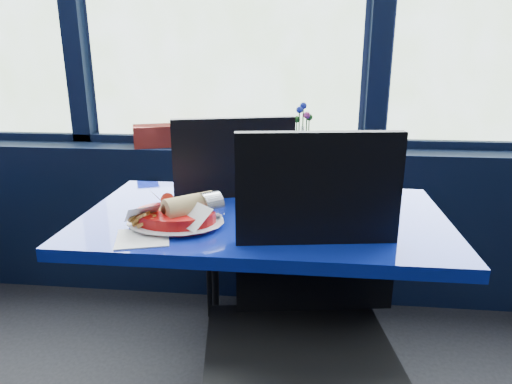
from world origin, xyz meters
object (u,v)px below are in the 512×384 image
object	(u,v)px
soda_cup	(354,197)
ketchup_bottle	(327,175)
food_basket	(177,215)
chair_near_back	(249,222)
near_table	(263,263)
planter_box	(186,134)
flower_vase	(302,135)
chair_near_front	(307,309)

from	to	relation	value
soda_cup	ketchup_bottle	bearing A→B (deg)	118.69
food_basket	chair_near_back	bearing A→B (deg)	53.68
chair_near_back	near_table	bearing A→B (deg)	89.96
planter_box	chair_near_back	bearing A→B (deg)	-75.82
chair_near_back	flower_vase	xyz separation A→B (m)	(0.21, 0.53, 0.27)
chair_near_front	planter_box	world-z (taller)	chair_near_front
near_table	flower_vase	world-z (taller)	flower_vase
ketchup_bottle	flower_vase	bearing A→B (deg)	97.86
near_table	flower_vase	size ratio (longest dim) A/B	5.17
near_table	food_basket	xyz separation A→B (m)	(-0.26, -0.13, 0.22)
food_basket	ketchup_bottle	size ratio (longest dim) A/B	1.38
chair_near_front	ketchup_bottle	size ratio (longest dim) A/B	4.71
chair_near_back	flower_vase	bearing A→B (deg)	-127.44
chair_near_front	near_table	bearing A→B (deg)	104.23
food_basket	soda_cup	size ratio (longest dim) A/B	1.16
planter_box	ketchup_bottle	xyz separation A→B (m)	(0.70, -0.75, -0.00)
chair_near_back	soda_cup	xyz separation A→B (m)	(0.38, -0.31, 0.22)
near_table	chair_near_back	distance (m)	0.33
near_table	chair_near_front	size ratio (longest dim) A/B	1.12
chair_near_front	food_basket	xyz separation A→B (m)	(-0.41, 0.22, 0.17)
planter_box	chair_near_front	bearing A→B (deg)	-83.17
chair_near_front	ketchup_bottle	bearing A→B (deg)	74.29
chair_near_back	planter_box	xyz separation A→B (m)	(-0.40, 0.59, 0.25)
planter_box	soda_cup	size ratio (longest dim) A/B	1.99
near_table	planter_box	xyz separation A→B (m)	(-0.49, 0.90, 0.29)
chair_near_back	flower_vase	distance (m)	0.63
flower_vase	ketchup_bottle	size ratio (longest dim) A/B	1.02
chair_near_back	flower_vase	size ratio (longest dim) A/B	4.50
near_table	soda_cup	size ratio (longest dim) A/B	4.43
flower_vase	soda_cup	distance (m)	0.86
near_table	ketchup_bottle	bearing A→B (deg)	35.61
chair_near_front	planter_box	xyz separation A→B (m)	(-0.64, 1.25, 0.24)
chair_near_back	food_basket	distance (m)	0.51
chair_near_front	food_basket	world-z (taller)	chair_near_front
chair_near_back	food_basket	xyz separation A→B (m)	(-0.17, -0.45, 0.19)
flower_vase	chair_near_back	bearing A→B (deg)	-111.40
near_table	soda_cup	world-z (taller)	soda_cup
food_basket	ketchup_bottle	xyz separation A→B (m)	(0.47, 0.29, 0.06)
near_table	food_basket	size ratio (longest dim) A/B	3.82
chair_near_front	chair_near_back	world-z (taller)	chair_near_front
near_table	ketchup_bottle	xyz separation A→B (m)	(0.21, 0.15, 0.28)
chair_near_front	ketchup_bottle	distance (m)	0.56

